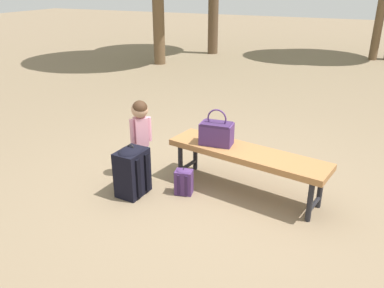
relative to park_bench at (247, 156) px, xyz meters
The scene contains 6 objects.
ground_plane 0.53m from the park_bench, 33.32° to the left, with size 40.00×40.00×0.00m, color #7F6B51.
park_bench is the anchor object (origin of this frame).
handbag 0.38m from the park_bench, ahead, with size 0.33×0.20×0.37m.
child_standing 1.13m from the park_bench, ahead, with size 0.18×0.19×0.85m.
backpack_large 1.13m from the park_bench, 25.72° to the left, with size 0.30×0.33×0.53m.
backpack_small 0.66m from the park_bench, 27.01° to the left, with size 0.19×0.17×0.29m.
Camera 1 is at (-1.22, 3.16, 1.99)m, focal length 36.55 mm.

